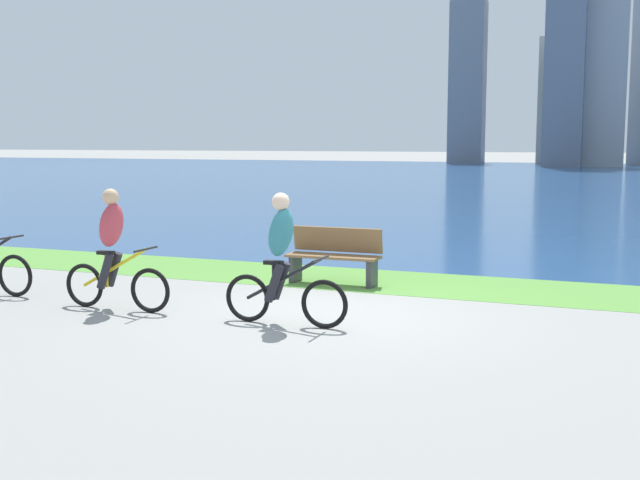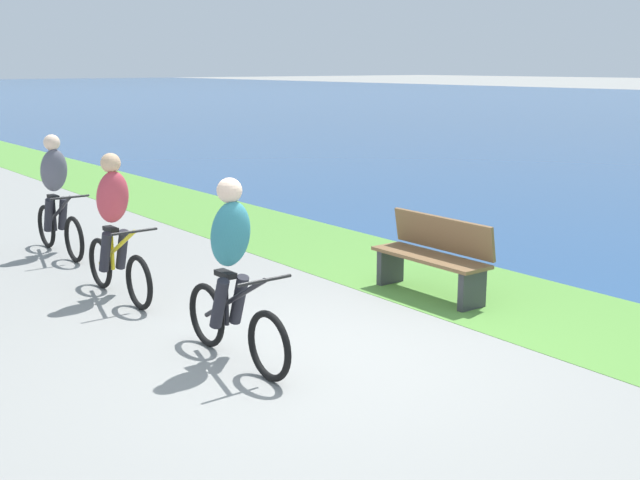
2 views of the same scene
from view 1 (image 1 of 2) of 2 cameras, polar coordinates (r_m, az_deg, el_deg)
ground_plane at (r=10.39m, az=0.59°, el=-5.48°), size 300.00×300.00×0.00m
grass_strip_bayside at (r=12.91m, az=4.90°, el=-2.99°), size 120.00×2.13×0.01m
bay_water_surface at (r=49.20m, az=17.34°, el=4.20°), size 300.00×71.54×0.00m
cyclist_lead at (r=9.75m, az=-2.75°, el=-1.37°), size 1.65×0.52×1.65m
cyclist_trailing at (r=10.99m, az=-14.69°, el=-0.64°), size 1.66×0.52×1.64m
bench_near_path at (r=12.60m, az=1.04°, el=-1.16°), size 1.50×0.47×0.90m
city_skyline_far_shore at (r=77.51m, az=18.84°, el=11.84°), size 23.04×11.78×27.30m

